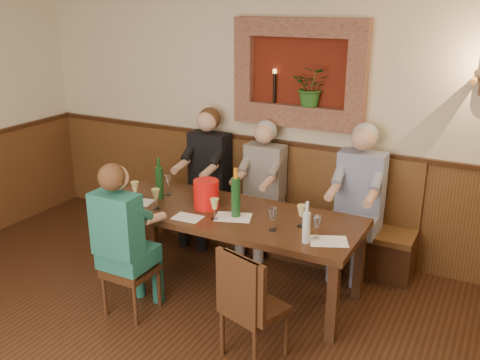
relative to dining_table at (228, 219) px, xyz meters
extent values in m
cube|color=beige|center=(0.00, 1.15, 0.72)|extent=(6.00, 0.04, 2.80)
cube|color=#563018|center=(0.00, 1.13, -0.13)|extent=(6.00, 0.04, 1.10)
cube|color=#381E0F|center=(0.00, 1.13, 0.45)|extent=(6.02, 0.06, 0.05)
cube|color=#5A190C|center=(0.20, 1.13, 1.17)|extent=(1.00, 0.02, 0.70)
cube|color=#9B694F|center=(0.20, 1.09, 1.61)|extent=(1.36, 0.12, 0.18)
cube|color=#9B694F|center=(0.20, 1.09, 0.73)|extent=(1.36, 0.12, 0.18)
cube|color=#9B694F|center=(-0.39, 1.09, 1.17)|extent=(0.18, 0.12, 0.70)
cube|color=#9B694F|center=(0.79, 1.09, 1.17)|extent=(0.18, 0.12, 0.70)
cube|color=#9B694F|center=(0.20, 1.09, 0.84)|extent=(1.00, 0.14, 0.04)
imported|color=#265A1F|center=(0.35, 1.09, 1.06)|extent=(0.35, 0.30, 0.39)
cylinder|color=black|center=(-0.05, 1.09, 1.01)|extent=(0.03, 0.03, 0.30)
cylinder|color=#FFBF59|center=(-0.05, 1.09, 1.18)|extent=(0.04, 0.04, 0.04)
cylinder|color=#563018|center=(1.80, 1.03, 1.22)|extent=(0.05, 0.18, 0.05)
cube|color=#351E10|center=(0.00, 0.00, 0.04)|extent=(2.40, 0.90, 0.06)
cube|color=#351E10|center=(-1.12, -0.37, -0.33)|extent=(0.08, 0.08, 0.69)
cube|color=#351E10|center=(1.12, -0.37, -0.33)|extent=(0.08, 0.08, 0.69)
cube|color=#351E10|center=(-1.12, 0.37, -0.33)|extent=(0.08, 0.08, 0.69)
cube|color=#351E10|center=(1.12, 0.37, -0.33)|extent=(0.08, 0.08, 0.69)
cube|color=#381E0F|center=(0.00, 0.91, -0.48)|extent=(3.00, 0.40, 0.40)
cube|color=#563018|center=(0.00, 0.91, -0.26)|extent=(3.00, 0.45, 0.06)
cube|color=#563018|center=(0.00, 1.10, 0.10)|extent=(3.00, 0.06, 0.66)
cube|color=#351E10|center=(-0.52, -0.74, -0.49)|extent=(0.37, 0.37, 0.36)
cube|color=#351E10|center=(-0.52, -0.74, -0.29)|extent=(0.38, 0.38, 0.05)
cube|color=#351E10|center=(-0.53, -0.92, -0.04)|extent=(0.38, 0.04, 0.45)
cube|color=#351E10|center=(0.66, -0.80, -0.49)|extent=(0.47, 0.47, 0.38)
cube|color=#351E10|center=(0.66, -0.80, -0.28)|extent=(0.50, 0.50, 0.05)
cube|color=#351E10|center=(0.61, -0.97, -0.02)|extent=(0.39, 0.16, 0.47)
cube|color=black|center=(-0.73, 0.76, -0.45)|extent=(0.43, 0.45, 0.45)
cube|color=black|center=(-0.73, 0.93, 0.22)|extent=(0.43, 0.23, 0.57)
sphere|color=#D8A384|center=(-0.73, 0.89, 0.64)|extent=(0.22, 0.22, 0.22)
sphere|color=#4C2D19|center=(-0.73, 0.94, 0.66)|extent=(0.24, 0.24, 0.24)
cube|color=#585451|center=(-0.07, 0.77, -0.45)|extent=(0.41, 0.42, 0.45)
cube|color=#585451|center=(-0.07, 0.93, 0.19)|extent=(0.41, 0.21, 0.53)
sphere|color=#D8A384|center=(-0.07, 0.89, 0.59)|extent=(0.20, 0.20, 0.20)
sphere|color=#B2B2B2|center=(-0.07, 0.94, 0.61)|extent=(0.22, 0.22, 0.22)
cube|color=navy|center=(0.94, 0.75, -0.45)|extent=(0.44, 0.46, 0.45)
cube|color=navy|center=(0.94, 0.93, 0.23)|extent=(0.44, 0.23, 0.57)
sphere|color=#D8A384|center=(0.94, 0.89, 0.65)|extent=(0.22, 0.22, 0.22)
sphere|color=#B2B2B2|center=(0.94, 0.94, 0.67)|extent=(0.24, 0.24, 0.24)
cube|color=#1B5D5F|center=(-0.52, -0.71, -0.45)|extent=(0.39, 0.41, 0.45)
cube|color=#1B5D5F|center=(-0.52, -0.87, 0.18)|extent=(0.39, 0.21, 0.52)
sphere|color=#D8A384|center=(-0.52, -0.83, 0.56)|extent=(0.20, 0.20, 0.20)
sphere|color=#4C2D19|center=(-0.52, -0.88, 0.58)|extent=(0.22, 0.22, 0.22)
cylinder|color=red|center=(-0.22, 0.00, 0.21)|extent=(0.29, 0.29, 0.26)
cylinder|color=#19471E|center=(0.11, -0.06, 0.25)|extent=(0.09, 0.09, 0.35)
cylinder|color=orange|center=(0.11, -0.06, 0.47)|extent=(0.04, 0.04, 0.09)
cylinder|color=#19471E|center=(-0.73, 0.00, 0.23)|extent=(0.09, 0.09, 0.31)
cylinder|color=#19471E|center=(-0.73, 0.00, 0.43)|extent=(0.04, 0.04, 0.09)
cylinder|color=silver|center=(0.84, -0.27, 0.20)|extent=(0.07, 0.07, 0.25)
cylinder|color=silver|center=(0.84, -0.27, 0.37)|extent=(0.03, 0.03, 0.09)
cube|color=white|center=(-0.85, -0.18, 0.08)|extent=(0.30, 0.23, 0.00)
cube|color=white|center=(0.11, -0.09, 0.08)|extent=(0.36, 0.31, 0.00)
cube|color=white|center=(1.00, -0.17, 0.08)|extent=(0.35, 0.31, 0.00)
cube|color=white|center=(-0.24, -0.28, 0.08)|extent=(0.26, 0.19, 0.00)
camera|label=1|loc=(2.14, -3.86, 1.89)|focal=40.00mm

